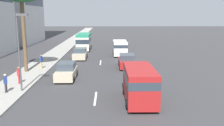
# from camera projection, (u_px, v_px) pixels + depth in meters

# --- Properties ---
(ground_plane) EXTENTS (198.00, 198.00, 0.00)m
(ground_plane) POSITION_uv_depth(u_px,v_px,m) (101.00, 58.00, 37.34)
(ground_plane) COLOR #38383A
(sidewalk_right) EXTENTS (162.00, 3.43, 0.15)m
(sidewalk_right) POSITION_uv_depth(u_px,v_px,m) (51.00, 57.00, 37.19)
(sidewalk_right) COLOR #9E9B93
(sidewalk_right) RESTS_ON ground_plane
(lane_stripe_mid) EXTENTS (3.20, 0.16, 0.01)m
(lane_stripe_mid) POSITION_uv_depth(u_px,v_px,m) (95.00, 98.00, 19.23)
(lane_stripe_mid) COLOR silver
(lane_stripe_mid) RESTS_ON ground_plane
(lane_stripe_far) EXTENTS (3.20, 0.16, 0.01)m
(lane_stripe_far) POSITION_uv_depth(u_px,v_px,m) (101.00, 63.00, 33.46)
(lane_stripe_far) COLOR silver
(lane_stripe_far) RESTS_ON ground_plane
(car_lead) EXTENTS (4.07, 1.87, 1.69)m
(car_lead) POSITION_uv_depth(u_px,v_px,m) (66.00, 71.00, 24.78)
(car_lead) COLOR beige
(car_lead) RESTS_ON ground_plane
(car_second) EXTENTS (4.03, 1.92, 1.61)m
(car_second) POSITION_uv_depth(u_px,v_px,m) (80.00, 54.00, 35.99)
(car_second) COLOR beige
(car_second) RESTS_ON ground_plane
(van_third) EXTENTS (5.34, 2.23, 2.56)m
(van_third) POSITION_uv_depth(u_px,v_px,m) (139.00, 82.00, 18.34)
(van_third) COLOR #A51E1E
(van_third) RESTS_ON ground_plane
(van_fourth) EXTENTS (5.14, 2.23, 2.27)m
(van_fourth) POSITION_uv_depth(u_px,v_px,m) (120.00, 47.00, 39.21)
(van_fourth) COLOR white
(van_fourth) RESTS_ON ground_plane
(car_fifth) EXTENTS (4.46, 1.96, 1.68)m
(car_fifth) POSITION_uv_depth(u_px,v_px,m) (127.00, 61.00, 30.23)
(car_fifth) COLOR #A51E1E
(car_fifth) RESTS_ON ground_plane
(minibus_sixth) EXTENTS (6.46, 2.39, 2.99)m
(minibus_sixth) POSITION_uv_depth(u_px,v_px,m) (84.00, 41.00, 44.90)
(minibus_sixth) COLOR silver
(minibus_sixth) RESTS_ON ground_plane
(car_seventh) EXTENTS (4.01, 1.93, 1.71)m
(car_seventh) POSITION_uv_depth(u_px,v_px,m) (120.00, 45.00, 46.31)
(car_seventh) COLOR silver
(car_seventh) RESTS_ON ground_plane
(pedestrian_near_lamp) EXTENTS (0.35, 0.27, 1.60)m
(pedestrian_near_lamp) POSITION_uv_depth(u_px,v_px,m) (19.00, 74.00, 22.57)
(pedestrian_near_lamp) COLOR red
(pedestrian_near_lamp) RESTS_ON sidewalk_right
(pedestrian_mid_block) EXTENTS (0.39, 0.37, 1.58)m
(pedestrian_mid_block) POSITION_uv_depth(u_px,v_px,m) (6.00, 82.00, 20.01)
(pedestrian_mid_block) COLOR #333338
(pedestrian_mid_block) RESTS_ON sidewalk_right
(pedestrian_by_tree) EXTENTS (0.36, 0.28, 1.67)m
(pedestrian_by_tree) POSITION_uv_depth(u_px,v_px,m) (41.00, 61.00, 28.79)
(pedestrian_by_tree) COLOR gold
(pedestrian_by_tree) RESTS_ON sidewalk_right
(street_lamp) EXTENTS (0.24, 0.97, 6.40)m
(street_lamp) POSITION_uv_depth(u_px,v_px,m) (20.00, 43.00, 19.89)
(street_lamp) COLOR #4C4C51
(street_lamp) RESTS_ON sidewalk_right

